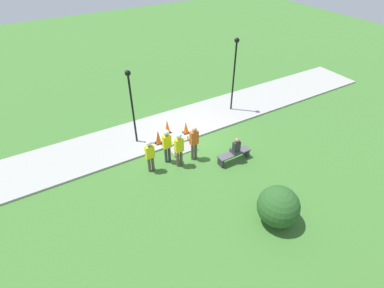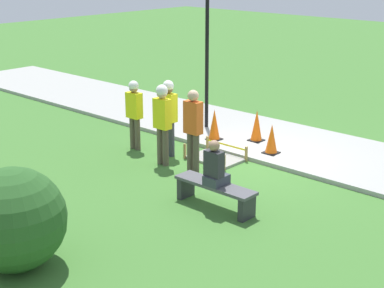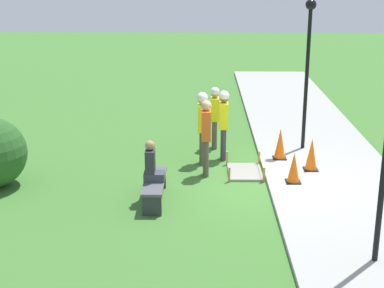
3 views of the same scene
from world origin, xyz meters
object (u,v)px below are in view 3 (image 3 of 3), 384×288
object	(u,v)px
person_seated_on_bench	(152,165)
worker_supervisor	(202,121)
traffic_cone_near_patch	(294,168)
bystander_in_orange_shirt	(206,133)
traffic_cone_far_patch	(311,154)
worker_assistant	(215,112)
worker_trainee	(224,119)
traffic_cone_sidewalk_edge	(280,144)
park_bench	(155,186)
lamppost_near	(308,53)

from	to	relation	value
person_seated_on_bench	worker_supervisor	world-z (taller)	worker_supervisor
traffic_cone_near_patch	bystander_in_orange_shirt	world-z (taller)	bystander_in_orange_shirt
bystander_in_orange_shirt	traffic_cone_far_patch	bearing A→B (deg)	-86.35
traffic_cone_near_patch	worker_assistant	size ratio (longest dim) A/B	0.41
worker_trainee	worker_assistant	bearing A→B (deg)	12.16
traffic_cone_sidewalk_edge	park_bench	bearing A→B (deg)	130.52
traffic_cone_sidewalk_edge	worker_trainee	size ratio (longest dim) A/B	0.43
traffic_cone_far_patch	bystander_in_orange_shirt	distance (m)	2.65
bystander_in_orange_shirt	lamppost_near	size ratio (longest dim) A/B	0.47
traffic_cone_sidewalk_edge	lamppost_near	size ratio (longest dim) A/B	0.20
worker_supervisor	lamppost_near	bearing A→B (deg)	-68.76
park_bench	worker_trainee	distance (m)	3.31
bystander_in_orange_shirt	person_seated_on_bench	bearing A→B (deg)	144.05
traffic_cone_near_patch	traffic_cone_sidewalk_edge	distance (m)	1.71
park_bench	worker_trainee	xyz separation A→B (m)	(2.80, -1.59, 0.77)
traffic_cone_near_patch	traffic_cone_far_patch	xyz separation A→B (m)	(0.85, -0.56, 0.04)
traffic_cone_far_patch	worker_trainee	distance (m)	2.44
park_bench	person_seated_on_bench	world-z (taller)	person_seated_on_bench
person_seated_on_bench	park_bench	bearing A→B (deg)	-57.69
person_seated_on_bench	worker_assistant	world-z (taller)	worker_assistant
traffic_cone_sidewalk_edge	person_seated_on_bench	bearing A→B (deg)	130.40
park_bench	worker_assistant	xyz separation A→B (m)	(3.78, -1.38, 0.68)
lamppost_near	worker_trainee	bearing A→B (deg)	108.15
park_bench	person_seated_on_bench	size ratio (longest dim) A/B	1.94
traffic_cone_near_patch	worker_assistant	xyz separation A→B (m)	(2.87, 1.76, 0.57)
traffic_cone_far_patch	traffic_cone_sidewalk_edge	world-z (taller)	traffic_cone_sidewalk_edge
worker_trainee	bystander_in_orange_shirt	xyz separation A→B (m)	(-1.21, 0.47, -0.03)
worker_supervisor	bystander_in_orange_shirt	xyz separation A→B (m)	(-0.86, -0.09, -0.06)
traffic_cone_near_patch	worker_trainee	world-z (taller)	worker_trainee
person_seated_on_bench	lamppost_near	world-z (taller)	lamppost_near
traffic_cone_near_patch	traffic_cone_sidewalk_edge	world-z (taller)	traffic_cone_sidewalk_edge
traffic_cone_sidewalk_edge	worker_supervisor	bearing A→B (deg)	94.42
traffic_cone_sidewalk_edge	worker_assistant	xyz separation A→B (m)	(1.17, 1.67, 0.53)
traffic_cone_sidewalk_edge	worker_trainee	world-z (taller)	worker_trainee
traffic_cone_near_patch	bystander_in_orange_shirt	size ratio (longest dim) A/B	0.38
traffic_cone_near_patch	worker_trainee	bearing A→B (deg)	39.31
traffic_cone_near_patch	traffic_cone_sidewalk_edge	bearing A→B (deg)	3.26
park_bench	traffic_cone_sidewalk_edge	bearing A→B (deg)	-49.48
worker_assistant	bystander_in_orange_shirt	xyz separation A→B (m)	(-2.19, 0.26, 0.05)
worker_supervisor	worker_trainee	size ratio (longest dim) A/B	1.02
traffic_cone_far_patch	lamppost_near	distance (m)	2.83
worker_supervisor	traffic_cone_sidewalk_edge	bearing A→B (deg)	-85.58
worker_assistant	worker_trainee	xyz separation A→B (m)	(-0.97, -0.21, 0.09)
park_bench	lamppost_near	xyz separation A→B (m)	(3.53, -3.80, 2.35)
traffic_cone_near_patch	person_seated_on_bench	size ratio (longest dim) A/B	0.81
bystander_in_orange_shirt	traffic_cone_near_patch	bearing A→B (deg)	-108.78
person_seated_on_bench	worker_supervisor	size ratio (longest dim) A/B	0.47
traffic_cone_sidewalk_edge	worker_supervisor	size ratio (longest dim) A/B	0.43
person_seated_on_bench	bystander_in_orange_shirt	size ratio (longest dim) A/B	0.47
traffic_cone_near_patch	traffic_cone_far_patch	size ratio (longest dim) A/B	0.90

